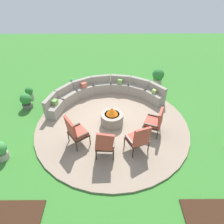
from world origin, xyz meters
The scene contains 13 objects.
ground_plane centered at (0.00, 0.00, 0.00)m, with size 24.00×24.00×0.00m, color #387A2D.
patio_circle centered at (0.00, 0.00, 0.03)m, with size 5.63×5.63×0.06m, color gray.
fire_pit centered at (0.00, 0.00, 0.34)m, with size 0.83×0.83×0.73m.
curved_stone_bench centered at (-0.36, 1.72, 0.37)m, with size 4.82×2.44×0.77m.
lounge_chair_front_left centered at (-1.17, -1.03, 0.64)m, with size 0.78×0.82×1.14m.
lounge_chair_front_right centered at (-0.22, -1.54, 0.61)m, with size 0.60×0.57×1.08m.
lounge_chair_back_left centered at (0.80, -1.33, 0.60)m, with size 0.80×0.79×1.06m.
lounge_chair_back_right centered at (1.47, -0.50, 0.59)m, with size 0.74×0.77×0.99m.
potted_plant_0 centered at (-3.53, 1.12, 0.36)m, with size 0.46×0.46×0.67m.
potted_plant_1 centered at (2.29, 3.12, 0.44)m, with size 0.57×0.57×0.81m.
potted_plant_2 centered at (-1.83, 2.67, 0.30)m, with size 0.33×0.33×0.54m.
potted_plant_3 centered at (-3.61, 1.76, 0.34)m, with size 0.33×0.33×0.61m.
potted_plant_4 centered at (-3.40, -1.56, 0.36)m, with size 0.43×0.43×0.66m.
Camera 1 is at (-0.04, -5.56, 4.85)m, focal length 31.28 mm.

